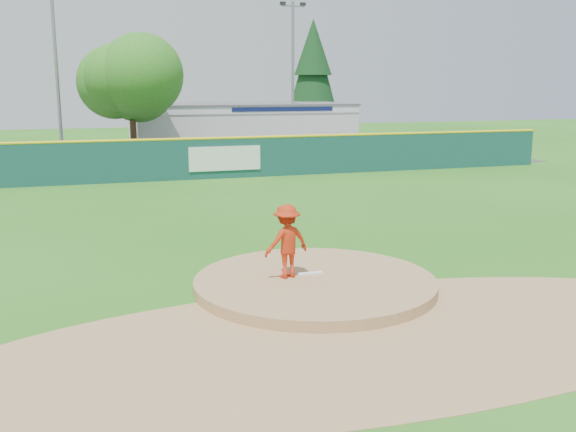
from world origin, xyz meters
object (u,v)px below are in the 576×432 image
object	(u,v)px
conifer_tree	(313,73)
light_pole_left	(56,59)
pitcher	(287,241)
pool_building_grp	(240,126)
van	(126,154)
light_pole_right	(293,70)
deciduous_tree	(131,85)

from	to	relation	value
conifer_tree	light_pole_left	bearing A→B (deg)	-154.65
pitcher	pool_building_grp	bearing A→B (deg)	-115.62
van	conifer_tree	world-z (taller)	conifer_tree
pitcher	light_pole_left	distance (m)	27.73
pool_building_grp	light_pole_right	distance (m)	5.75
pool_building_grp	deciduous_tree	world-z (taller)	deciduous_tree
pitcher	deciduous_tree	xyz separation A→B (m)	(-1.41, 24.74, 3.46)
van	pool_building_grp	xyz separation A→B (m)	(8.48, 7.40, 0.94)
deciduous_tree	light_pole_right	bearing A→B (deg)	19.98
van	light_pole_right	bearing A→B (deg)	-86.91
light_pole_left	light_pole_right	bearing A→B (deg)	7.59
pitcher	conifer_tree	world-z (taller)	conifer_tree
pitcher	pool_building_grp	xyz separation A→B (m)	(6.59, 31.73, 0.57)
pitcher	van	distance (m)	24.41
conifer_tree	light_pole_right	distance (m)	8.06
conifer_tree	light_pole_left	world-z (taller)	light_pole_left
conifer_tree	light_pole_left	distance (m)	21.03
deciduous_tree	pool_building_grp	bearing A→B (deg)	41.16
van	light_pole_left	bearing A→B (deg)	37.72
pool_building_grp	deciduous_tree	xyz separation A→B (m)	(-8.00, -6.99, 2.89)
pitcher	light_pole_right	distance (m)	30.62
pool_building_grp	light_pole_left	size ratio (longest dim) A/B	1.38
deciduous_tree	conifer_tree	xyz separation A→B (m)	(15.00, 11.00, 0.99)
conifer_tree	van	bearing A→B (deg)	-143.61
light_pole_left	conifer_tree	bearing A→B (deg)	25.35
pitcher	deciduous_tree	distance (m)	25.02
deciduous_tree	light_pole_left	bearing A→B (deg)	153.43
van	conifer_tree	size ratio (longest dim) A/B	0.53
light_pole_right	conifer_tree	bearing A→B (deg)	60.26
light_pole_left	light_pole_right	xyz separation A→B (m)	(15.00, 2.00, -0.51)
pool_building_grp	van	bearing A→B (deg)	-138.89
van	light_pole_right	xyz separation A→B (m)	(11.48, 4.41, 4.82)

